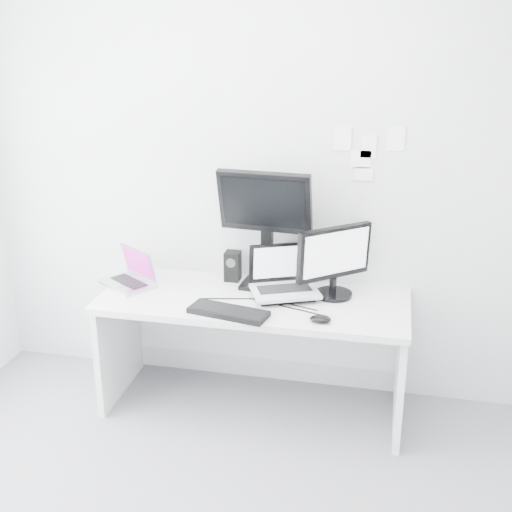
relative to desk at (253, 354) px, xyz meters
name	(u,v)px	position (x,y,z in m)	size (l,w,h in m)	color
back_wall	(266,181)	(0.00, 0.35, 0.99)	(3.60, 3.60, 0.00)	silver
desk	(253,354)	(0.00, 0.00, 0.00)	(1.80, 0.70, 0.73)	silver
macbook	(126,267)	(-0.80, 0.03, 0.49)	(0.32, 0.24, 0.24)	#B4B3B8
speaker	(233,266)	(-0.19, 0.25, 0.46)	(0.09, 0.09, 0.19)	black
dell_laptop	(285,273)	(0.18, 0.04, 0.52)	(0.38, 0.29, 0.31)	silver
rear_monitor	(266,228)	(0.04, 0.18, 0.74)	(0.55, 0.20, 0.75)	black
samsung_monitor	(335,261)	(0.45, 0.13, 0.58)	(0.48, 0.22, 0.44)	black
keyboard	(228,312)	(-0.09, -0.25, 0.38)	(0.44, 0.16, 0.03)	black
mouse	(320,319)	(0.42, -0.24, 0.38)	(0.12, 0.07, 0.04)	black
wall_note_0	(343,139)	(0.45, 0.34, 1.26)	(0.10, 0.00, 0.14)	white
wall_note_1	(369,147)	(0.60, 0.34, 1.22)	(0.09, 0.00, 0.13)	white
wall_note_2	(396,139)	(0.75, 0.34, 1.26)	(0.10, 0.00, 0.14)	white
wall_note_3	(364,174)	(0.58, 0.34, 1.05)	(0.11, 0.00, 0.08)	white
wall_note_4	(361,159)	(0.56, 0.34, 1.14)	(0.12, 0.00, 0.10)	white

